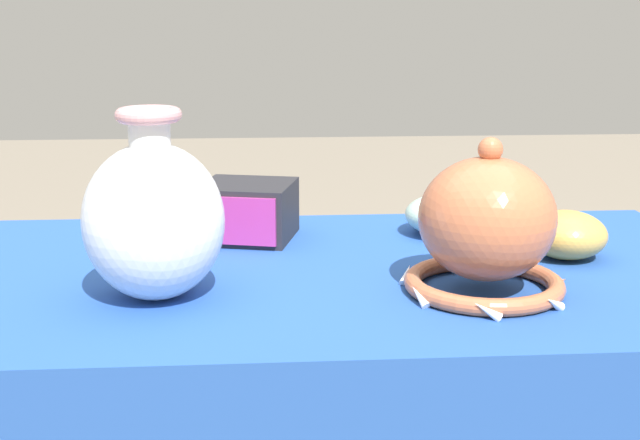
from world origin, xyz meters
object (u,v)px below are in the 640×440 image
at_px(bowl_shallow_celadon, 447,215).
at_px(bowl_shallow_ochre, 566,235).
at_px(vase_tall_bulbous, 154,218).
at_px(vase_dome_bell, 486,230).
at_px(mosaic_tile_box, 247,211).

bearing_deg(bowl_shallow_celadon, bowl_shallow_ochre, -44.39).
xyz_separation_m(vase_tall_bulbous, vase_dome_bell, (0.41, -0.01, -0.02)).
bearing_deg(vase_dome_bell, mosaic_tile_box, 136.96).
bearing_deg(bowl_shallow_ochre, vase_tall_bulbous, -166.89).
bearing_deg(mosaic_tile_box, bowl_shallow_ochre, -3.29).
xyz_separation_m(vase_tall_bulbous, bowl_shallow_celadon, (0.42, 0.27, -0.07)).
xyz_separation_m(mosaic_tile_box, bowl_shallow_celadon, (0.32, -0.00, -0.01)).
bearing_deg(bowl_shallow_ochre, bowl_shallow_celadon, 135.61).
xyz_separation_m(vase_tall_bulbous, bowl_shallow_ochre, (0.56, 0.13, -0.07)).
distance_m(mosaic_tile_box, bowl_shallow_ochre, 0.48).
distance_m(mosaic_tile_box, bowl_shallow_celadon, 0.32).
height_order(vase_dome_bell, bowl_shallow_ochre, vase_dome_bell).
height_order(vase_tall_bulbous, bowl_shallow_ochre, vase_tall_bulbous).
xyz_separation_m(vase_tall_bulbous, mosaic_tile_box, (0.11, 0.27, -0.06)).
distance_m(bowl_shallow_ochre, bowl_shallow_celadon, 0.20).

